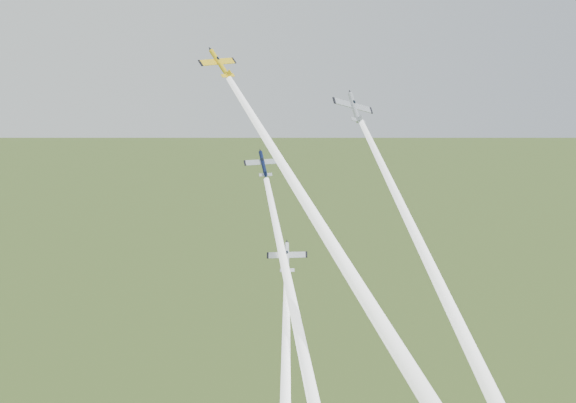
{
  "coord_description": "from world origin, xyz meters",
  "views": [
    {
      "loc": [
        -41.61,
        -112.71,
        115.67
      ],
      "look_at": [
        0.0,
        -6.0,
        92.0
      ],
      "focal_mm": 45.0,
      "sensor_mm": 36.0,
      "label": 1
    }
  ],
  "objects": [
    {
      "name": "plane_silver_right",
      "position": [
        16.86,
        4.41,
        106.04
      ],
      "size": [
        9.48,
        8.07,
        9.08
      ],
      "primitive_type": null,
      "rotation": [
        0.81,
        0.25,
        0.12
      ],
      "color": "silver"
    },
    {
      "name": "plane_navy",
      "position": [
        -0.79,
        3.86,
        96.85
      ],
      "size": [
        6.93,
        5.81,
        5.5
      ],
      "primitive_type": null,
      "rotation": [
        0.81,
        -0.02,
        -0.09
      ],
      "color": "#0D1639"
    },
    {
      "name": "plane_silver_low",
      "position": [
        -0.8,
        -7.63,
        83.15
      ],
      "size": [
        8.03,
        7.44,
        5.64
      ],
      "primitive_type": null,
      "rotation": [
        0.81,
        -0.03,
        -0.39
      ],
      "color": "silver"
    },
    {
      "name": "smoke_trail_yellow",
      "position": [
        0.91,
        -18.89,
        89.55
      ],
      "size": [
        20.51,
        41.51,
        46.04
      ],
      "primitive_type": null,
      "rotation": [
        -0.76,
        0.0,
        0.42
      ],
      "color": "white"
    },
    {
      "name": "plane_yellow",
      "position": [
        -8.65,
        2.46,
        113.96
      ],
      "size": [
        9.38,
        8.34,
        6.48
      ],
      "primitive_type": null,
      "rotation": [
        0.81,
        -0.05,
        0.42
      ],
      "color": "yellow"
    },
    {
      "name": "smoke_trail_silver_right",
      "position": [
        19.87,
        -19.8,
        80.58
      ],
      "size": [
        8.35,
        46.26,
        48.13
      ],
      "primitive_type": null,
      "rotation": [
        -0.76,
        0.0,
        0.12
      ],
      "color": "white"
    },
    {
      "name": "smoke_trail_navy",
      "position": [
        -3.25,
        -22.59,
        69.12
      ],
      "size": [
        7.33,
        50.66,
        52.67
      ],
      "primitive_type": null,
      "rotation": [
        -0.76,
        0.0,
        -0.09
      ],
      "color": "white"
    }
  ]
}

